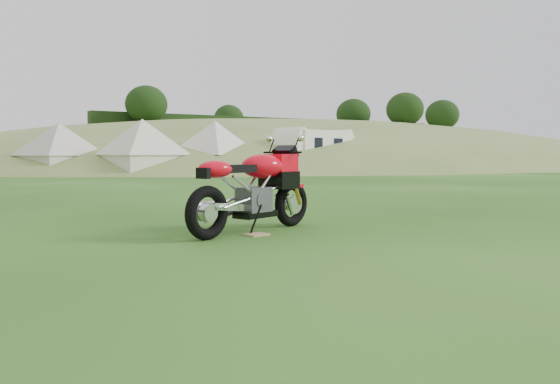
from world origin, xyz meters
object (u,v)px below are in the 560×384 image
tent_mid (143,146)px  tent_right (215,147)px  plywood_board (257,234)px  caravan (314,151)px  sport_motorcycle (253,183)px  tent_left (59,147)px

tent_mid → tent_right: size_ratio=0.99×
plywood_board → caravan: (12.81, 17.41, 1.06)m
sport_motorcycle → plywood_board: bearing=-126.9°
sport_motorcycle → plywood_board: 0.63m
tent_mid → caravan: tent_mid is taller
sport_motorcycle → tent_right: (7.76, 18.30, 0.69)m
sport_motorcycle → tent_left: bearing=67.3°
sport_motorcycle → plywood_board: sport_motorcycle is taller
tent_right → caravan: 5.11m
plywood_board → tent_mid: tent_mid is taller
tent_left → tent_mid: bearing=-64.8°
sport_motorcycle → tent_right: tent_right is taller
sport_motorcycle → tent_right: 19.89m
tent_left → caravan: size_ratio=0.62×
tent_mid → caravan: bearing=-21.6°
tent_left → tent_right: bearing=-46.0°
tent_mid → caravan: size_ratio=0.64×
plywood_board → tent_right: tent_right is taller
plywood_board → tent_left: 21.23m
plywood_board → caravan: bearing=53.7°
plywood_board → tent_left: tent_left is taller
tent_left → caravan: (11.55, -3.74, -0.16)m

